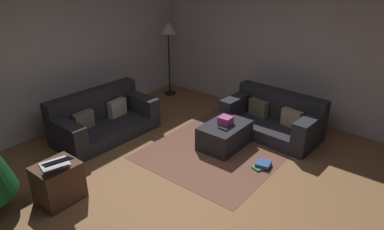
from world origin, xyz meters
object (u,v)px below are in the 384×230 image
couch_right (274,118)px  tv_remote (223,129)px  gift_box (226,120)px  couch_left (102,119)px  side_table (58,182)px  corner_lamp (168,33)px  ottoman (225,135)px  laptop (56,163)px  book_stack (263,165)px

couch_right → tv_remote: 1.15m
gift_box → tv_remote: bearing=-156.8°
couch_left → gift_box: bearing=119.7°
gift_box → side_table: gift_box is taller
tv_remote → corner_lamp: corner_lamp is taller
couch_right → corner_lamp: corner_lamp is taller
ottoman → tv_remote: size_ratio=5.28×
ottoman → gift_box: gift_box is taller
tv_remote → corner_lamp: size_ratio=0.10×
side_table → laptop: size_ratio=1.04×
couch_left → tv_remote: 2.14m
couch_left → couch_right: 2.99m
tv_remote → laptop: (-2.32, 0.88, 0.17)m
couch_left → corner_lamp: 2.52m
tv_remote → corner_lamp: (1.42, 2.40, 0.98)m
gift_box → corner_lamp: size_ratio=0.12×
laptop → book_stack: 2.87m
ottoman → couch_right: bearing=-23.9°
ottoman → book_stack: size_ratio=2.61×
gift_box → book_stack: 0.93m
couch_right → laptop: 3.64m
corner_lamp → couch_left: bearing=-169.1°
tv_remote → book_stack: 0.81m
couch_right → corner_lamp: bearing=-3.2°
couch_right → laptop: bearing=73.9°
couch_left → laptop: 1.88m
tv_remote → book_stack: size_ratio=0.49×
ottoman → side_table: 2.62m
side_table → corner_lamp: corner_lamp is taller
book_stack → corner_lamp: corner_lamp is taller
tv_remote → book_stack: bearing=-82.5°
couch_right → laptop: (-3.41, 1.22, 0.29)m
book_stack → ottoman: bearing=77.6°
book_stack → corner_lamp: (1.42, 3.13, 1.34)m
side_table → laptop: laptop is taller
couch_left → side_table: bearing=36.5°
ottoman → gift_box: (0.02, 0.00, 0.26)m
couch_right → couch_left: bearing=43.1°
tv_remote → side_table: (-2.30, 0.95, -0.15)m
side_table → tv_remote: bearing=-22.4°
gift_box → tv_remote: 0.21m
book_stack → couch_right: bearing=19.7°
laptop → book_stack: (2.31, -1.61, -0.53)m
laptop → book_stack: laptop is taller
couch_left → book_stack: size_ratio=5.49×
tv_remote → couch_right: bearing=-9.1°
book_stack → couch_left: bearing=106.6°
couch_right → gift_box: couch_right is taller
ottoman → book_stack: (-0.18, -0.80, -0.16)m
couch_left → tv_remote: couch_left is taller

